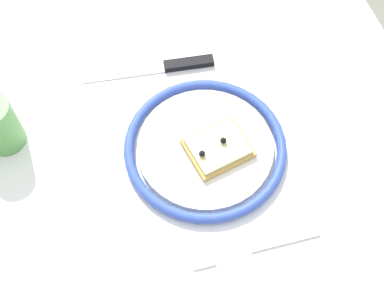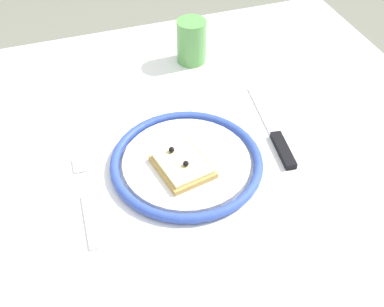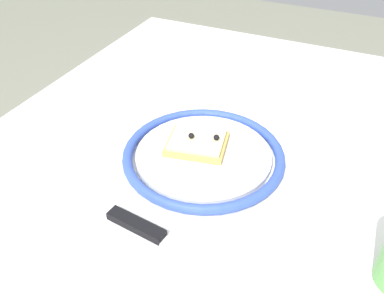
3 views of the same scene
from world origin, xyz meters
TOP-DOWN VIEW (x-y plane):
  - ground_plane at (0.00, 0.00)m, footprint 6.00×6.00m
  - dining_table at (0.00, 0.00)m, footprint 1.08×0.90m
  - plate at (-0.00, -0.05)m, footprint 0.27×0.27m
  - pizza_slice_near at (-0.01, -0.07)m, footprint 0.10×0.11m
  - knife at (0.18, -0.04)m, footprint 0.05×0.24m
  - fork at (-0.18, -0.07)m, footprint 0.03×0.20m

SIDE VIEW (x-z plane):
  - ground_plane at x=0.00m, z-range 0.00..0.00m
  - dining_table at x=0.00m, z-range 0.27..0.99m
  - fork at x=-0.18m, z-range 0.72..0.72m
  - knife at x=0.18m, z-range 0.72..0.73m
  - plate at x=0.00m, z-range 0.72..0.74m
  - pizza_slice_near at x=-0.01m, z-range 0.73..0.75m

